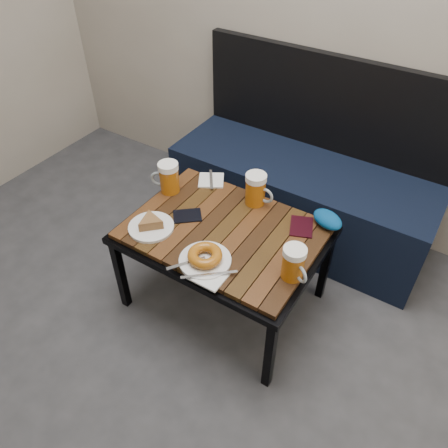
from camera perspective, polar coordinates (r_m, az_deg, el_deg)
The scene contains 12 objects.
bench at distance 2.44m, azimuth 10.15°, elevation 4.36°, with size 1.40×0.50×0.95m.
cafe_table at distance 1.90m, azimuth 0.00°, elevation -1.63°, with size 0.84×0.62×0.47m.
beer_mug_left at distance 2.05m, azimuth -7.27°, elevation 6.07°, with size 0.14×0.12×0.15m.
beer_mug_centre at distance 1.96m, azimuth 4.21°, elevation 4.55°, with size 0.14×0.09×0.15m.
beer_mug_right at distance 1.64m, azimuth 9.10°, elevation -5.08°, with size 0.14×0.12×0.14m.
plate_pie at distance 1.88m, azimuth -9.54°, elevation -0.05°, with size 0.20×0.20×0.05m.
plate_bagel at distance 1.71m, azimuth -2.51°, elevation -4.41°, with size 0.25×0.24×0.06m.
napkin_left at distance 2.13m, azimuth -1.69°, elevation 5.74°, with size 0.16×0.16×0.01m.
napkin_right at distance 1.67m, azimuth -2.02°, elevation -6.79°, with size 0.13×0.11×0.01m.
passport_navy at distance 1.93m, azimuth -4.82°, elevation 1.09°, with size 0.09×0.12×0.01m, color black.
passport_burgundy at distance 1.90m, azimuth 10.08°, elevation -0.33°, with size 0.10×0.13×0.01m, color black.
knit_pouch at distance 1.92m, azimuth 13.37°, elevation 0.59°, with size 0.14×0.09×0.06m, color navy.
Camera 1 is at (0.49, -0.08, 1.73)m, focal length 35.00 mm.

